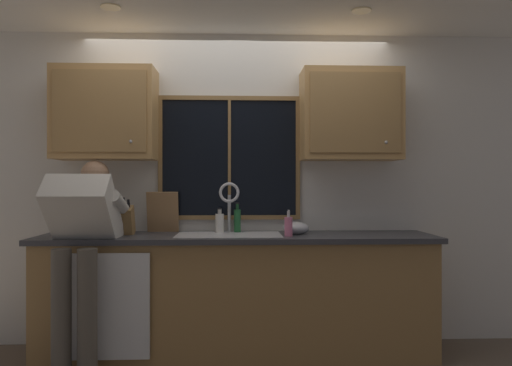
# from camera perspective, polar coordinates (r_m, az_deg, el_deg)

# --- Properties ---
(back_wall) EXTENTS (5.35, 0.12, 2.55)m
(back_wall) POSITION_cam_1_polar(r_m,az_deg,el_deg) (4.06, -2.17, -0.59)
(back_wall) COLOR silver
(back_wall) RESTS_ON floor
(ceiling_downlight_left) EXTENTS (0.14, 0.14, 0.01)m
(ceiling_downlight_left) POSITION_cam_1_polar(r_m,az_deg,el_deg) (3.72, -16.74, 19.26)
(ceiling_downlight_left) COLOR #FFEAB2
(ceiling_downlight_right) EXTENTS (0.14, 0.14, 0.01)m
(ceiling_downlight_right) POSITION_cam_1_polar(r_m,az_deg,el_deg) (3.72, 12.40, 19.25)
(ceiling_downlight_right) COLOR #FFEAB2
(window_glass) EXTENTS (1.10, 0.02, 0.95)m
(window_glass) POSITION_cam_1_polar(r_m,az_deg,el_deg) (4.00, -3.11, 2.99)
(window_glass) COLOR black
(window_frame_top) EXTENTS (1.17, 0.02, 0.04)m
(window_frame_top) POSITION_cam_1_polar(r_m,az_deg,el_deg) (4.05, -3.11, 9.98)
(window_frame_top) COLOR olive
(window_frame_bottom) EXTENTS (1.17, 0.02, 0.04)m
(window_frame_bottom) POSITION_cam_1_polar(r_m,az_deg,el_deg) (3.99, -3.11, -4.08)
(window_frame_bottom) COLOR olive
(window_frame_left) EXTENTS (0.03, 0.02, 0.95)m
(window_frame_left) POSITION_cam_1_polar(r_m,az_deg,el_deg) (4.04, -11.20, 2.96)
(window_frame_left) COLOR olive
(window_frame_right) EXTENTS (0.03, 0.02, 0.95)m
(window_frame_right) POSITION_cam_1_polar(r_m,az_deg,el_deg) (4.02, 5.01, 2.97)
(window_frame_right) COLOR olive
(window_mullion_center) EXTENTS (0.02, 0.02, 0.95)m
(window_mullion_center) POSITION_cam_1_polar(r_m,az_deg,el_deg) (3.99, -3.11, 3.00)
(window_mullion_center) COLOR olive
(lower_cabinet_run) EXTENTS (2.95, 0.58, 0.88)m
(lower_cabinet_run) POSITION_cam_1_polar(r_m,az_deg,el_deg) (3.81, -2.17, -13.29)
(lower_cabinet_run) COLOR #A07744
(lower_cabinet_run) RESTS_ON floor
(countertop) EXTENTS (3.01, 0.62, 0.04)m
(countertop) POSITION_cam_1_polar(r_m,az_deg,el_deg) (3.71, -2.17, -6.44)
(countertop) COLOR #38383D
(countertop) RESTS_ON lower_cabinet_run
(dishwasher_front) EXTENTS (0.60, 0.02, 0.74)m
(dishwasher_front) POSITION_cam_1_polar(r_m,az_deg,el_deg) (3.62, -17.21, -13.74)
(dishwasher_front) COLOR white
(upper_cabinet_left) EXTENTS (0.78, 0.36, 0.72)m
(upper_cabinet_left) POSITION_cam_1_polar(r_m,az_deg,el_deg) (4.01, -17.31, 7.80)
(upper_cabinet_left) COLOR #B2844C
(upper_cabinet_right) EXTENTS (0.78, 0.36, 0.72)m
(upper_cabinet_right) POSITION_cam_1_polar(r_m,az_deg,el_deg) (3.98, 11.13, 7.86)
(upper_cabinet_right) COLOR #B2844C
(sink) EXTENTS (0.80, 0.46, 0.21)m
(sink) POSITION_cam_1_polar(r_m,az_deg,el_deg) (3.73, -3.18, -7.61)
(sink) COLOR #B7B7BC
(sink) RESTS_ON lower_cabinet_run
(faucet) EXTENTS (0.18, 0.09, 0.40)m
(faucet) POSITION_cam_1_polar(r_m,az_deg,el_deg) (3.88, -3.02, -2.11)
(faucet) COLOR silver
(faucet) RESTS_ON countertop
(person_standing) EXTENTS (0.53, 0.72, 1.49)m
(person_standing) POSITION_cam_1_polar(r_m,az_deg,el_deg) (3.61, -19.70, -6.08)
(person_standing) COLOR #595147
(person_standing) RESTS_ON floor
(knife_block) EXTENTS (0.12, 0.18, 0.32)m
(knife_block) POSITION_cam_1_polar(r_m,az_deg,el_deg) (3.83, -15.12, -4.31)
(knife_block) COLOR olive
(knife_block) RESTS_ON countertop
(cutting_board) EXTENTS (0.25, 0.09, 0.33)m
(cutting_board) POSITION_cam_1_polar(r_m,az_deg,el_deg) (3.97, -10.91, -3.39)
(cutting_board) COLOR #997047
(cutting_board) RESTS_ON countertop
(mixing_bowl) EXTENTS (0.20, 0.20, 0.10)m
(mixing_bowl) POSITION_cam_1_polar(r_m,az_deg,el_deg) (3.78, 4.78, -5.34)
(mixing_bowl) COLOR #B7B7BC
(mixing_bowl) RESTS_ON countertop
(soap_dispenser) EXTENTS (0.06, 0.07, 0.20)m
(soap_dispenser) POSITION_cam_1_polar(r_m,az_deg,el_deg) (3.62, 3.90, -5.09)
(soap_dispenser) COLOR pink
(soap_dispenser) RESTS_ON countertop
(bottle_green_glass) EXTENTS (0.07, 0.07, 0.20)m
(bottle_green_glass) POSITION_cam_1_polar(r_m,az_deg,el_deg) (3.88, -4.27, -4.66)
(bottle_green_glass) COLOR silver
(bottle_green_glass) RESTS_ON countertop
(bottle_tall_clear) EXTENTS (0.06, 0.06, 0.24)m
(bottle_tall_clear) POSITION_cam_1_polar(r_m,az_deg,el_deg) (3.89, -2.11, -4.39)
(bottle_tall_clear) COLOR #1E592D
(bottle_tall_clear) RESTS_ON countertop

